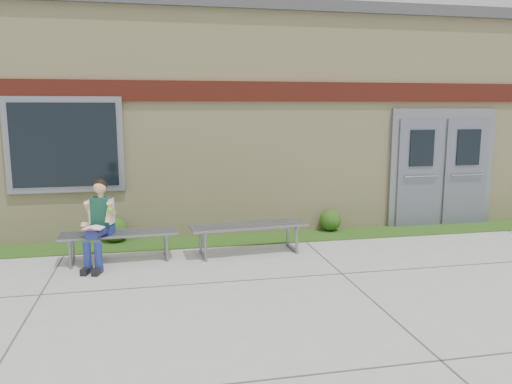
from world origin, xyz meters
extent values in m
plane|color=#9E9E99|center=(0.00, 0.00, 0.00)|extent=(80.00, 80.00, 0.00)
cube|color=#204813|center=(0.00, 2.60, 0.01)|extent=(16.00, 0.80, 0.02)
cube|color=beige|center=(0.00, 6.00, 2.00)|extent=(16.00, 6.00, 4.00)
cube|color=#3F3F42|center=(0.00, 6.00, 4.10)|extent=(16.20, 6.20, 0.20)
cube|color=maroon|center=(0.00, 2.97, 2.60)|extent=(16.00, 0.06, 0.35)
cube|color=slate|center=(-3.00, 2.96, 1.70)|extent=(1.90, 0.08, 1.60)
cube|color=black|center=(-3.00, 2.92, 1.70)|extent=(1.70, 0.04, 1.40)
cube|color=slate|center=(4.00, 2.96, 1.15)|extent=(2.20, 0.08, 2.30)
cube|color=slate|center=(3.50, 2.91, 1.05)|extent=(0.92, 0.06, 2.10)
cube|color=slate|center=(4.50, 2.91, 1.05)|extent=(0.92, 0.06, 2.10)
cube|color=slate|center=(-2.10, 1.75, 0.43)|extent=(1.75, 0.56, 0.03)
cube|color=slate|center=(-2.80, 1.75, 0.20)|extent=(0.06, 0.48, 0.39)
cube|color=slate|center=(-1.41, 1.75, 0.20)|extent=(0.06, 0.48, 0.39)
cube|color=slate|center=(-0.10, 1.75, 0.46)|extent=(1.89, 0.67, 0.04)
cube|color=slate|center=(-0.85, 1.75, 0.21)|extent=(0.09, 0.52, 0.42)
cube|color=slate|center=(0.64, 1.75, 0.21)|extent=(0.09, 0.52, 0.42)
cube|color=navy|center=(-2.33, 1.70, 0.52)|extent=(0.36, 0.30, 0.14)
cube|color=#103D28|center=(-2.34, 1.69, 0.80)|extent=(0.33, 0.26, 0.42)
sphere|color=#E1B47B|center=(-2.34, 1.68, 1.16)|extent=(0.24, 0.24, 0.19)
sphere|color=black|center=(-2.33, 1.69, 1.18)|extent=(0.25, 0.25, 0.20)
cylinder|color=navy|center=(-2.48, 1.50, 0.54)|extent=(0.24, 0.40, 0.14)
cylinder|color=navy|center=(-2.32, 1.46, 0.54)|extent=(0.24, 0.40, 0.14)
cylinder|color=navy|center=(-2.52, 1.29, 0.23)|extent=(0.11, 0.11, 0.45)
cylinder|color=navy|center=(-2.36, 1.24, 0.23)|extent=(0.11, 0.11, 0.45)
cube|color=black|center=(-2.54, 1.23, 0.05)|extent=(0.15, 0.25, 0.09)
cube|color=black|center=(-2.38, 1.18, 0.05)|extent=(0.15, 0.25, 0.09)
cylinder|color=#E1B47B|center=(-2.52, 1.68, 0.86)|extent=(0.14, 0.22, 0.24)
cylinder|color=#E1B47B|center=(-2.19, 1.59, 0.86)|extent=(0.14, 0.22, 0.24)
cube|color=white|center=(-2.43, 1.37, 0.63)|extent=(0.32, 0.27, 0.01)
cube|color=#DA5159|center=(-2.43, 1.37, 0.62)|extent=(0.33, 0.28, 0.01)
sphere|color=#6ACB36|center=(-2.20, 1.46, 0.87)|extent=(0.08, 0.08, 0.08)
sphere|color=#204813|center=(-2.25, 2.85, 0.24)|extent=(0.43, 0.43, 0.43)
sphere|color=#204813|center=(1.68, 2.85, 0.22)|extent=(0.40, 0.40, 0.40)
camera|label=1|loc=(-1.55, -5.86, 2.32)|focal=35.00mm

